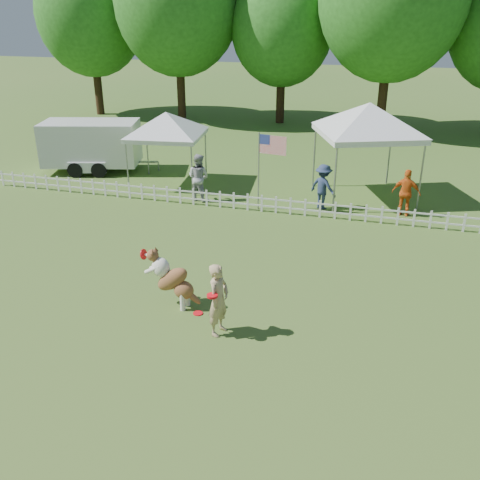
{
  "coord_description": "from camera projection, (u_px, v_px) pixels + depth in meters",
  "views": [
    {
      "loc": [
        3.86,
        -9.78,
        6.43
      ],
      "look_at": [
        0.43,
        2.0,
        1.1
      ],
      "focal_mm": 40.0,
      "sensor_mm": 36.0,
      "label": 1
    }
  ],
  "objects": [
    {
      "name": "handler",
      "position": [
        219.0,
        300.0,
        11.21
      ],
      "size": [
        0.5,
        0.66,
        1.62
      ],
      "primitive_type": "imported",
      "rotation": [
        0.0,
        0.0,
        1.37
      ],
      "color": "tan",
      "rests_on": "ground"
    },
    {
      "name": "tree_center_left",
      "position": [
        282.0,
        37.0,
        30.8
      ],
      "size": [
        6.0,
        6.0,
        9.8
      ],
      "primitive_type": null,
      "color": "#235C1A",
      "rests_on": "ground"
    },
    {
      "name": "flag_pole",
      "position": [
        259.0,
        172.0,
        18.11
      ],
      "size": [
        1.03,
        0.27,
        2.68
      ],
      "primitive_type": null,
      "rotation": [
        0.0,
        0.0,
        -0.16
      ],
      "color": "gray",
      "rests_on": "ground"
    },
    {
      "name": "picket_fence",
      "position": [
        269.0,
        204.0,
        18.21
      ],
      "size": [
        22.0,
        0.08,
        0.6
      ],
      "primitive_type": null,
      "color": "silver",
      "rests_on": "ground"
    },
    {
      "name": "canopy_tent_left",
      "position": [
        168.0,
        150.0,
        20.74
      ],
      "size": [
        3.03,
        3.03,
        2.78
      ],
      "primitive_type": null,
      "rotation": [
        0.0,
        0.0,
        0.14
      ],
      "color": "white",
      "rests_on": "ground"
    },
    {
      "name": "cargo_trailer",
      "position": [
        92.0,
        146.0,
        22.6
      ],
      "size": [
        5.29,
        3.4,
        2.15
      ],
      "primitive_type": null,
      "rotation": [
        0.0,
        0.0,
        0.27
      ],
      "color": "silver",
      "rests_on": "ground"
    },
    {
      "name": "spectator_b",
      "position": [
        323.0,
        187.0,
        18.4
      ],
      "size": [
        1.17,
        1.0,
        1.57
      ],
      "primitive_type": "imported",
      "rotation": [
        0.0,
        0.0,
        2.64
      ],
      "color": "navy",
      "rests_on": "ground"
    },
    {
      "name": "spectator_a",
      "position": [
        199.0,
        177.0,
        19.18
      ],
      "size": [
        0.96,
        0.83,
        1.71
      ],
      "primitive_type": "imported",
      "rotation": [
        0.0,
        0.0,
        2.9
      ],
      "color": "#9D9DA2",
      "rests_on": "ground"
    },
    {
      "name": "dog",
      "position": [
        173.0,
        279.0,
        12.32
      ],
      "size": [
        1.36,
        0.58,
        1.37
      ],
      "primitive_type": null,
      "rotation": [
        0.0,
        0.0,
        -0.11
      ],
      "color": "brown",
      "rests_on": "ground"
    },
    {
      "name": "tree_far_left",
      "position": [
        92.0,
        25.0,
        33.19
      ],
      "size": [
        6.6,
        6.6,
        11.0
      ],
      "primitive_type": null,
      "color": "#235C1A",
      "rests_on": "ground"
    },
    {
      "name": "tree_left",
      "position": [
        178.0,
        16.0,
        31.01
      ],
      "size": [
        7.4,
        7.4,
        12.0
      ],
      "primitive_type": null,
      "color": "#235C1A",
      "rests_on": "ground"
    },
    {
      "name": "tree_center_right",
      "position": [
        391.0,
        11.0,
        27.38
      ],
      "size": [
        7.6,
        7.6,
        12.6
      ],
      "primitive_type": null,
      "color": "#235C1A",
      "rests_on": "ground"
    },
    {
      "name": "canopy_tent_right",
      "position": [
        366.0,
        152.0,
        19.18
      ],
      "size": [
        4.24,
        4.24,
        3.36
      ],
      "primitive_type": null,
      "rotation": [
        0.0,
        0.0,
        0.39
      ],
      "color": "white",
      "rests_on": "ground"
    },
    {
      "name": "ground",
      "position": [
        197.0,
        316.0,
        12.16
      ],
      "size": [
        120.0,
        120.0,
        0.0
      ],
      "primitive_type": "plane",
      "color": "#32611E",
      "rests_on": "ground"
    },
    {
      "name": "spectator_c",
      "position": [
        406.0,
        193.0,
        17.75
      ],
      "size": [
        0.98,
        0.54,
        1.59
      ],
      "primitive_type": "imported",
      "rotation": [
        0.0,
        0.0,
        2.98
      ],
      "color": "#DB5E19",
      "rests_on": "ground"
    },
    {
      "name": "frisbee_on_turf",
      "position": [
        198.0,
        313.0,
        12.24
      ],
      "size": [
        0.3,
        0.3,
        0.02
      ],
      "primitive_type": "cylinder",
      "rotation": [
        0.0,
        0.0,
        -0.43
      ],
      "color": "red",
      "rests_on": "ground"
    }
  ]
}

